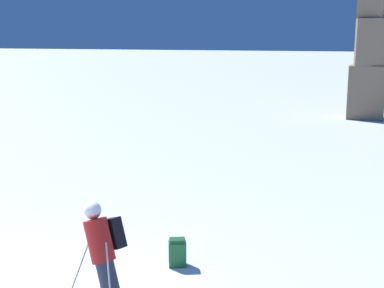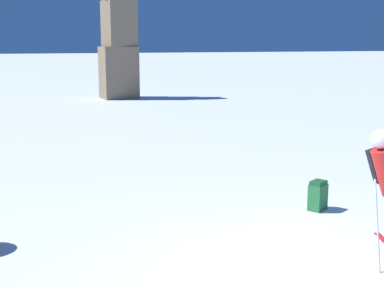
% 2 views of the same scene
% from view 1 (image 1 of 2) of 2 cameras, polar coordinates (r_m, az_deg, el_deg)
% --- Properties ---
extents(skier, '(1.34, 1.68, 1.71)m').
position_cam_1_polar(skier, '(7.74, -9.31, -11.58)').
color(skier, red).
rests_on(skier, ground).
extents(rock_pillar, '(1.72, 1.51, 7.37)m').
position_cam_1_polar(rock_pillar, '(27.33, 18.39, 9.00)').
color(rock_pillar, '#7A664C').
rests_on(rock_pillar, ground).
extents(spare_backpack, '(0.37, 0.33, 0.50)m').
position_cam_1_polar(spare_backpack, '(9.49, -1.57, -11.51)').
color(spare_backpack, '#236633').
rests_on(spare_backpack, ground).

